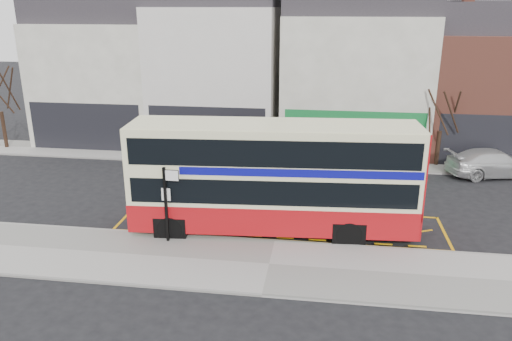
% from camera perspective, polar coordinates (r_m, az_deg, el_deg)
% --- Properties ---
extents(ground, '(120.00, 120.00, 0.00)m').
position_cam_1_polar(ground, '(20.67, 2.26, -7.88)').
color(ground, black).
rests_on(ground, ground).
extents(pavement, '(40.00, 4.00, 0.15)m').
position_cam_1_polar(pavement, '(18.61, 1.51, -10.80)').
color(pavement, '#9C9994').
rests_on(pavement, ground).
extents(kerb, '(40.00, 0.15, 0.15)m').
position_cam_1_polar(kerb, '(20.31, 2.15, -8.16)').
color(kerb, gray).
rests_on(kerb, ground).
extents(far_pavement, '(50.00, 3.00, 0.15)m').
position_cam_1_polar(far_pavement, '(30.86, 4.41, 1.28)').
color(far_pavement, '#9C9994').
rests_on(far_pavement, ground).
extents(road_markings, '(14.00, 3.40, 0.01)m').
position_cam_1_polar(road_markings, '(22.11, 2.70, -6.04)').
color(road_markings, '#DD9B0B').
rests_on(road_markings, ground).
extents(terrace_far_left, '(8.00, 8.01, 10.80)m').
position_cam_1_polar(terrace_far_left, '(37.02, -16.67, 10.98)').
color(terrace_far_left, silver).
rests_on(terrace_far_left, ground).
extents(terrace_left, '(8.00, 8.01, 11.80)m').
position_cam_1_polar(terrace_left, '(34.43, -4.27, 12.01)').
color(terrace_left, silver).
rests_on(terrace_left, ground).
extents(terrace_green_shop, '(9.00, 8.01, 11.30)m').
position_cam_1_polar(terrace_green_shop, '(33.71, 11.16, 11.16)').
color(terrace_green_shop, silver).
rests_on(terrace_green_shop, ground).
extents(terrace_right, '(9.00, 8.01, 10.30)m').
position_cam_1_polar(terrace_right, '(35.38, 26.00, 9.18)').
color(terrace_right, '#944C3B').
rests_on(terrace_right, ground).
extents(double_decker_bus, '(11.82, 3.48, 4.66)m').
position_cam_1_polar(double_decker_bus, '(20.48, 2.09, -0.70)').
color(double_decker_bus, beige).
rests_on(double_decker_bus, ground).
extents(bus_stop_post, '(0.77, 0.14, 3.09)m').
position_cam_1_polar(bus_stop_post, '(19.79, -10.12, -3.07)').
color(bus_stop_post, black).
rests_on(bus_stop_post, pavement).
extents(car_silver, '(3.81, 2.20, 1.22)m').
position_cam_1_polar(car_silver, '(30.21, -7.45, 1.86)').
color(car_silver, '#A9A8AD').
rests_on(car_silver, ground).
extents(car_grey, '(4.25, 2.16, 1.34)m').
position_cam_1_polar(car_grey, '(28.47, -1.86, 1.09)').
color(car_grey, '#393C40').
rests_on(car_grey, ground).
extents(car_white, '(5.58, 3.32, 1.52)m').
position_cam_1_polar(car_white, '(30.82, 25.56, 0.78)').
color(car_white, silver).
rests_on(car_white, ground).
extents(street_tree_right, '(2.75, 2.75, 5.94)m').
position_cam_1_polar(street_tree_right, '(30.56, 20.66, 7.66)').
color(street_tree_right, black).
rests_on(street_tree_right, ground).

